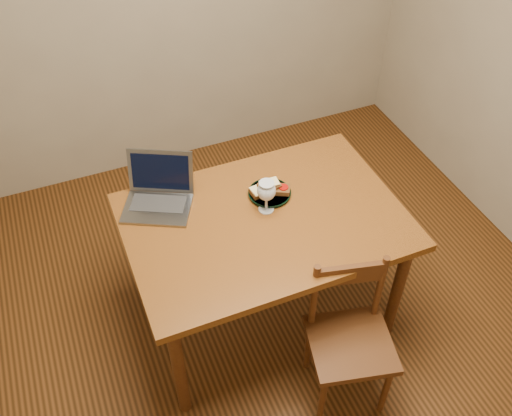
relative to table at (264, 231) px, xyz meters
name	(u,v)px	position (x,y,z in m)	size (l,w,h in m)	color
floor	(275,318)	(0.05, -0.06, -0.66)	(3.20, 3.20, 0.02)	black
table	(264,231)	(0.00, 0.00, 0.00)	(1.30, 0.90, 0.74)	#4A260C
chair	(351,334)	(0.19, -0.55, -0.22)	(0.45, 0.43, 0.40)	#411E0D
plate	(270,193)	(0.09, 0.14, 0.09)	(0.21, 0.21, 0.02)	black
sandwich_cheese	(262,190)	(0.05, 0.15, 0.12)	(0.12, 0.07, 0.04)	#381E0C
sandwich_tomato	(278,189)	(0.13, 0.13, 0.12)	(0.12, 0.07, 0.04)	#381E0C
sandwich_top	(269,185)	(0.09, 0.15, 0.14)	(0.11, 0.06, 0.03)	#381E0C
milk_glass	(266,196)	(0.03, 0.05, 0.17)	(0.09, 0.09, 0.17)	white
laptop	(159,191)	(-0.42, 0.31, 0.15)	(0.41, 0.40, 0.23)	slate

